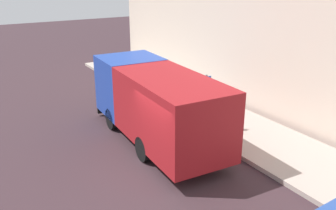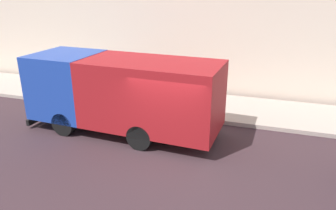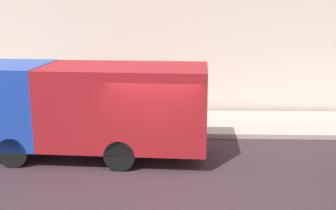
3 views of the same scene
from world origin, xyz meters
The scene contains 6 objects.
ground centered at (0.00, 0.00, 0.00)m, with size 80.00×80.00×0.00m, color #37262B.
sidewalk centered at (4.62, 0.00, 0.08)m, with size 3.25×30.00×0.16m, color #B0A195.
building_facade centered at (6.75, 0.00, 4.90)m, with size 0.50×30.00×9.80m, color beige.
large_utility_truck centered at (1.25, 2.06, 1.58)m, with size 2.74×7.25×2.79m.
pedestrian_walking centered at (4.12, 3.49, 1.04)m, with size 0.46×0.46×1.66m.
street_sign_post centered at (3.26, 1.67, 1.50)m, with size 0.44×0.08×2.25m.
Camera 1 is at (-4.97, -8.98, 6.09)m, focal length 39.14 mm.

